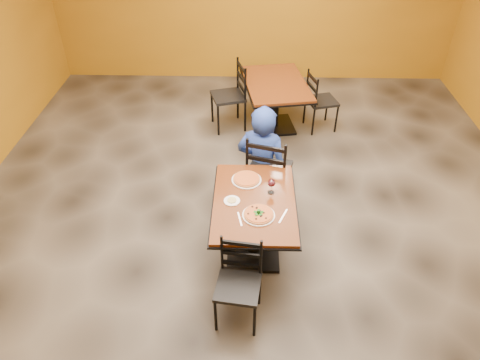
{
  "coord_description": "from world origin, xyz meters",
  "views": [
    {
      "loc": [
        -0.06,
        -3.78,
        3.55
      ],
      "look_at": [
        -0.15,
        -0.3,
        0.85
      ],
      "focal_mm": 32.89,
      "sensor_mm": 36.0,
      "label": 1
    }
  ],
  "objects_px": {
    "pizza_main": "(259,214)",
    "plate_main": "(259,215)",
    "chair_main_far": "(269,170)",
    "chair_second_right": "(322,101)",
    "side_plate": "(232,201)",
    "table_second": "(275,94)",
    "wine_glass": "(271,186)",
    "plate_far": "(247,180)",
    "table_main": "(254,215)",
    "chair_second_left": "(228,97)",
    "pizza_far": "(247,179)",
    "diner": "(262,154)",
    "chair_main_near": "(238,287)"
  },
  "relations": [
    {
      "from": "chair_main_near",
      "to": "chair_second_right",
      "type": "bearing_deg",
      "value": 79.33
    },
    {
      "from": "diner",
      "to": "chair_second_left",
      "type": "bearing_deg",
      "value": -56.91
    },
    {
      "from": "plate_far",
      "to": "chair_main_near",
      "type": "bearing_deg",
      "value": -92.82
    },
    {
      "from": "pizza_far",
      "to": "diner",
      "type": "bearing_deg",
      "value": 75.44
    },
    {
      "from": "table_main",
      "to": "chair_main_far",
      "type": "distance_m",
      "value": 0.85
    },
    {
      "from": "diner",
      "to": "wine_glass",
      "type": "relative_size",
      "value": 6.92
    },
    {
      "from": "chair_second_left",
      "to": "side_plate",
      "type": "distance_m",
      "value": 2.7
    },
    {
      "from": "chair_main_far",
      "to": "wine_glass",
      "type": "distance_m",
      "value": 0.77
    },
    {
      "from": "plate_far",
      "to": "pizza_far",
      "type": "xyz_separation_m",
      "value": [
        0.0,
        -0.0,
        0.02
      ]
    },
    {
      "from": "wine_glass",
      "to": "plate_main",
      "type": "bearing_deg",
      "value": -110.19
    },
    {
      "from": "table_second",
      "to": "chair_main_far",
      "type": "distance_m",
      "value": 1.85
    },
    {
      "from": "chair_second_left",
      "to": "side_plate",
      "type": "relative_size",
      "value": 6.36
    },
    {
      "from": "chair_main_far",
      "to": "chair_second_left",
      "type": "distance_m",
      "value": 1.93
    },
    {
      "from": "chair_second_left",
      "to": "chair_second_right",
      "type": "distance_m",
      "value": 1.41
    },
    {
      "from": "table_second",
      "to": "diner",
      "type": "distance_m",
      "value": 1.68
    },
    {
      "from": "pizza_main",
      "to": "side_plate",
      "type": "xyz_separation_m",
      "value": [
        -0.26,
        0.2,
        -0.02
      ]
    },
    {
      "from": "table_main",
      "to": "pizza_main",
      "type": "height_order",
      "value": "pizza_main"
    },
    {
      "from": "table_main",
      "to": "table_second",
      "type": "relative_size",
      "value": 0.84
    },
    {
      "from": "chair_second_left",
      "to": "side_plate",
      "type": "xyz_separation_m",
      "value": [
        0.17,
        -2.68,
        0.25
      ]
    },
    {
      "from": "chair_main_near",
      "to": "diner",
      "type": "bearing_deg",
      "value": 90.4
    },
    {
      "from": "table_main",
      "to": "side_plate",
      "type": "xyz_separation_m",
      "value": [
        -0.22,
        -0.01,
        0.2
      ]
    },
    {
      "from": "table_second",
      "to": "chair_second_right",
      "type": "height_order",
      "value": "chair_second_right"
    },
    {
      "from": "diner",
      "to": "table_main",
      "type": "bearing_deg",
      "value": 101.47
    },
    {
      "from": "chair_second_right",
      "to": "wine_glass",
      "type": "xyz_separation_m",
      "value": [
        -0.85,
        -2.54,
        0.39
      ]
    },
    {
      "from": "diner",
      "to": "pizza_main",
      "type": "relative_size",
      "value": 4.38
    },
    {
      "from": "pizza_main",
      "to": "plate_far",
      "type": "distance_m",
      "value": 0.55
    },
    {
      "from": "plate_far",
      "to": "wine_glass",
      "type": "bearing_deg",
      "value": -38.06
    },
    {
      "from": "side_plate",
      "to": "wine_glass",
      "type": "relative_size",
      "value": 0.89
    },
    {
      "from": "pizza_main",
      "to": "table_second",
      "type": "bearing_deg",
      "value": 84.58
    },
    {
      "from": "table_main",
      "to": "plate_far",
      "type": "relative_size",
      "value": 3.97
    },
    {
      "from": "chair_second_left",
      "to": "table_second",
      "type": "bearing_deg",
      "value": 72.82
    },
    {
      "from": "pizza_main",
      "to": "plate_main",
      "type": "bearing_deg",
      "value": 0.0
    },
    {
      "from": "plate_main",
      "to": "table_second",
      "type": "bearing_deg",
      "value": 84.58
    },
    {
      "from": "chair_second_right",
      "to": "diner",
      "type": "height_order",
      "value": "diner"
    },
    {
      "from": "chair_main_far",
      "to": "chair_second_right",
      "type": "height_order",
      "value": "chair_main_far"
    },
    {
      "from": "chair_main_near",
      "to": "chair_main_far",
      "type": "height_order",
      "value": "chair_main_far"
    },
    {
      "from": "table_second",
      "to": "wine_glass",
      "type": "relative_size",
      "value": 8.12
    },
    {
      "from": "table_second",
      "to": "plate_far",
      "type": "height_order",
      "value": "plate_far"
    },
    {
      "from": "plate_main",
      "to": "plate_far",
      "type": "height_order",
      "value": "same"
    },
    {
      "from": "pizza_far",
      "to": "wine_glass",
      "type": "distance_m",
      "value": 0.32
    },
    {
      "from": "plate_main",
      "to": "pizza_far",
      "type": "bearing_deg",
      "value": 102.7
    },
    {
      "from": "pizza_far",
      "to": "wine_glass",
      "type": "height_order",
      "value": "wine_glass"
    },
    {
      "from": "table_main",
      "to": "diner",
      "type": "relative_size",
      "value": 0.99
    },
    {
      "from": "table_main",
      "to": "plate_main",
      "type": "xyz_separation_m",
      "value": [
        0.04,
        -0.21,
        0.2
      ]
    },
    {
      "from": "chair_main_near",
      "to": "wine_glass",
      "type": "bearing_deg",
      "value": 79.59
    },
    {
      "from": "plate_far",
      "to": "chair_second_right",
      "type": "bearing_deg",
      "value": 64.9
    },
    {
      "from": "pizza_main",
      "to": "chair_main_far",
      "type": "bearing_deg",
      "value": 82.42
    },
    {
      "from": "pizza_far",
      "to": "chair_main_near",
      "type": "bearing_deg",
      "value": -92.82
    },
    {
      "from": "table_second",
      "to": "side_plate",
      "type": "bearing_deg",
      "value": -101.24
    },
    {
      "from": "chair_second_left",
      "to": "wine_glass",
      "type": "height_order",
      "value": "chair_second_left"
    }
  ]
}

